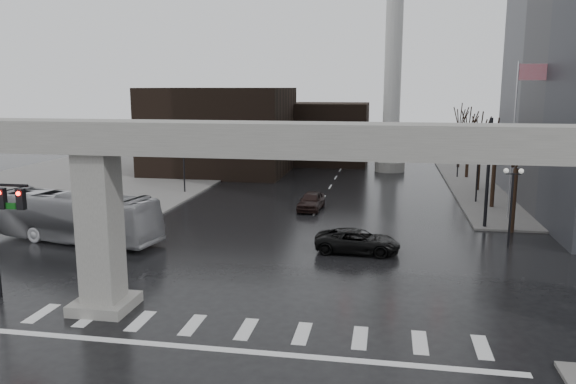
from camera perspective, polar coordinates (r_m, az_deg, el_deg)
name	(u,v)px	position (r m, az deg, el deg)	size (l,w,h in m)	color
ground	(252,320)	(25.49, -3.68, -12.82)	(160.00, 160.00, 0.00)	black
sidewalk_nw	(105,176)	(67.43, -18.05, 1.55)	(28.00, 36.00, 0.15)	slate
elevated_guideway	(280,166)	(23.34, -0.86, 2.61)	(48.00, 2.60, 8.70)	gray
building_far_left	(221,130)	(67.80, -6.84, 6.24)	(16.00, 14.00, 10.00)	black
building_far_mid	(330,133)	(75.33, 4.24, 5.96)	(10.00, 10.00, 8.00)	black
smokestack	(393,59)	(68.76, 10.64, 13.16)	(3.60, 3.60, 30.00)	silver
signal_mast_arm	(434,147)	(41.84, 14.65, 4.40)	(12.12, 0.43, 8.00)	black
signal_left_pole	(3,217)	(29.92, -26.99, -2.23)	(2.30, 0.30, 6.00)	black
flagpole_assembly	(519,122)	(45.79, 22.38, 6.60)	(2.06, 0.12, 12.00)	silver
lamp_right_0	(512,194)	(38.11, 21.80, -0.19)	(1.22, 0.32, 5.11)	black
lamp_right_1	(478,164)	(51.72, 18.74, 2.69)	(1.22, 0.32, 5.11)	black
lamp_right_2	(459,147)	(65.50, 16.96, 4.36)	(1.22, 0.32, 5.11)	black
lamp_left_0	(114,182)	(41.92, -17.26, 1.02)	(1.22, 0.32, 5.11)	black
lamp_left_1	(184,157)	(54.59, -10.56, 3.47)	(1.22, 0.32, 5.11)	black
lamp_left_2	(225,143)	(67.79, -6.40, 4.95)	(1.22, 0.32, 5.11)	black
tree_right_0	(515,193)	(42.31, 22.03, -0.14)	(1.09, 1.58, 7.50)	black
tree_right_1	(494,175)	(50.04, 20.20, 1.62)	(1.09, 1.61, 7.67)	black
tree_right_2	(479,162)	(57.85, 18.85, 2.91)	(1.10, 1.63, 7.85)	black
tree_right_3	(468,152)	(65.70, 17.83, 3.89)	(1.11, 1.66, 8.02)	black
tree_right_4	(459,144)	(73.59, 17.02, 4.66)	(1.12, 1.69, 8.19)	black
pickup_truck	(358,241)	(35.13, 7.08, -4.97)	(2.41, 5.23, 1.45)	black
city_bus	(75,217)	(39.72, -20.81, -2.35)	(2.83, 12.08, 3.36)	#959599
far_car	(311,201)	(46.84, 2.37, -0.91)	(1.79, 4.45, 1.52)	black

